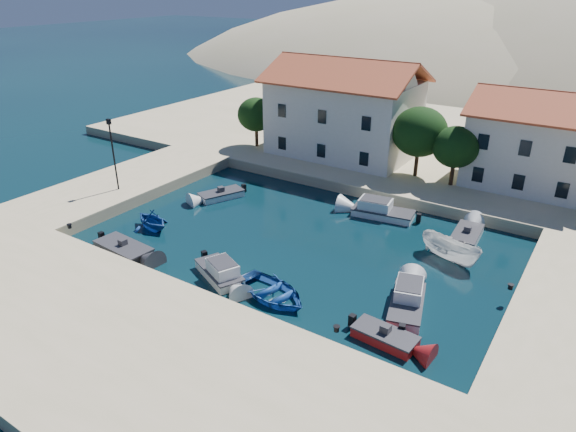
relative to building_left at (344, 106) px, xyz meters
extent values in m
plane|color=black|center=(6.00, -28.00, -5.94)|extent=(400.00, 400.00, 0.00)
cube|color=tan|center=(6.00, -34.00, -5.44)|extent=(52.00, 12.00, 1.00)
cube|color=tan|center=(-13.00, -18.00, -5.44)|extent=(8.00, 20.00, 1.00)
cube|color=tan|center=(8.00, 10.00, -5.44)|extent=(80.00, 36.00, 1.00)
ellipsoid|color=tan|center=(-4.00, 82.00, -25.94)|extent=(198.00, 126.00, 72.00)
cube|color=beige|center=(0.00, 0.00, -1.19)|extent=(14.00, 9.00, 7.50)
pyramid|color=#AA4E26|center=(0.00, 0.00, 3.66)|extent=(14.70, 9.45, 2.20)
cube|color=beige|center=(18.00, 1.00, -1.69)|extent=(10.00, 8.00, 6.50)
pyramid|color=#AA4E26|center=(18.00, 1.00, 2.46)|extent=(10.50, 8.40, 1.80)
cylinder|color=#382314|center=(-9.00, -3.00, -3.69)|extent=(0.36, 0.36, 2.50)
ellipsoid|color=black|center=(-9.00, -3.00, -1.44)|extent=(4.00, 4.00, 3.60)
cylinder|color=#382314|center=(9.00, -2.50, -3.44)|extent=(0.36, 0.36, 3.00)
ellipsoid|color=black|center=(9.00, -2.50, -0.74)|extent=(5.00, 5.00, 4.50)
cylinder|color=#382314|center=(12.50, -3.00, -3.69)|extent=(0.36, 0.36, 2.50)
ellipsoid|color=black|center=(12.50, -3.00, -1.44)|extent=(4.00, 4.00, 3.60)
cylinder|color=black|center=(-11.50, -20.00, -1.94)|extent=(0.14, 0.14, 6.00)
cube|color=black|center=(-11.50, -20.00, 1.06)|extent=(0.35, 0.25, 0.45)
cylinder|color=black|center=(-8.30, -27.20, -4.79)|extent=(0.36, 0.36, 0.30)
cylinder|color=black|center=(14.00, -27.20, -4.79)|extent=(0.36, 0.36, 0.30)
cylinder|color=black|center=(20.70, -18.00, -4.79)|extent=(0.36, 0.36, 0.30)
cube|color=#333237|center=(-3.54, -26.36, -5.69)|extent=(4.54, 2.29, 0.90)
cube|color=#333237|center=(-3.54, -26.36, -5.36)|extent=(4.64, 2.34, 0.10)
cube|color=#333237|center=(-3.54, -26.36, -5.14)|extent=(0.54, 0.54, 0.50)
cube|color=white|center=(4.33, -25.21, -5.69)|extent=(4.37, 3.26, 0.90)
cube|color=#333237|center=(4.33, -25.21, -5.36)|extent=(4.47, 3.33, 0.10)
cube|color=white|center=(4.33, -25.21, -4.99)|extent=(2.55, 2.23, 0.90)
imported|color=#1B4794|center=(8.50, -25.21, -5.94)|extent=(5.92, 4.82, 1.08)
cube|color=maroon|center=(15.98, -25.37, -5.69)|extent=(3.51, 1.79, 0.90)
cube|color=#333237|center=(15.98, -25.37, -5.36)|extent=(3.59, 1.83, 0.10)
cube|color=#333237|center=(15.98, -25.37, -5.14)|extent=(0.54, 0.54, 0.50)
cube|color=white|center=(15.87, -21.93, -5.69)|extent=(2.94, 4.79, 0.90)
cube|color=#333237|center=(15.87, -21.93, -5.36)|extent=(3.00, 4.91, 0.10)
cube|color=white|center=(15.87, -21.93, -4.99)|extent=(2.12, 2.69, 0.90)
imported|color=white|center=(16.16, -14.74, -5.94)|extent=(4.99, 3.18, 1.80)
cube|color=white|center=(16.25, -10.87, -5.69)|extent=(2.04, 3.93, 0.90)
cube|color=#333237|center=(16.25, -10.87, -5.36)|extent=(2.08, 4.02, 0.10)
cube|color=#333237|center=(16.25, -10.87, -5.14)|extent=(0.53, 0.53, 0.50)
imported|color=#1B4794|center=(-4.77, -22.47, -5.94)|extent=(3.97, 3.60, 1.83)
cube|color=white|center=(-4.26, -14.79, -5.69)|extent=(3.08, 4.18, 0.90)
cube|color=#333237|center=(-4.26, -14.79, -5.36)|extent=(3.15, 4.27, 0.10)
cube|color=#333237|center=(-4.26, -14.79, -5.14)|extent=(0.66, 0.66, 0.50)
cube|color=white|center=(9.38, -10.58, -5.69)|extent=(5.07, 2.71, 0.90)
cube|color=#333237|center=(9.38, -10.58, -5.36)|extent=(5.19, 2.77, 0.10)
cube|color=white|center=(9.38, -10.58, -4.99)|extent=(2.78, 2.08, 0.90)
camera|label=1|loc=(23.82, -46.78, 11.72)|focal=32.00mm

